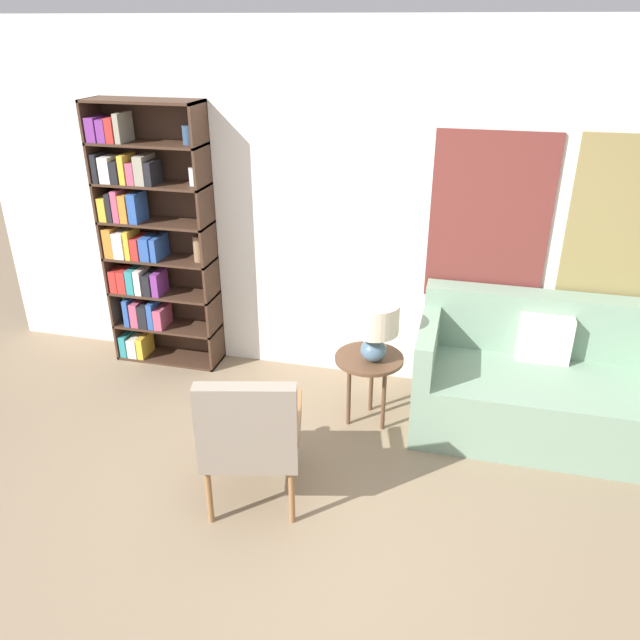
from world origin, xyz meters
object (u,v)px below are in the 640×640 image
at_px(bookshelf, 146,239).
at_px(side_table, 369,365).
at_px(couch, 540,385).
at_px(table_lamp, 375,324).
at_px(armchair, 251,431).

relative_size(bookshelf, side_table, 4.02).
relative_size(couch, table_lamp, 3.96).
xyz_separation_m(bookshelf, armchair, (1.41, -1.54, -0.54)).
relative_size(armchair, couch, 0.54).
bearing_deg(couch, armchair, -143.42).
height_order(bookshelf, armchair, bookshelf).
bearing_deg(armchair, side_table, 63.51).
bearing_deg(armchair, couch, 36.58).
bearing_deg(bookshelf, side_table, -15.04).
xyz_separation_m(bookshelf, couch, (3.10, -0.28, -0.73)).
height_order(couch, table_lamp, table_lamp).
xyz_separation_m(bookshelf, table_lamp, (1.95, -0.55, -0.26)).
bearing_deg(couch, bookshelf, 174.77).
xyz_separation_m(armchair, couch, (1.69, 1.26, -0.19)).
distance_m(bookshelf, side_table, 2.08).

